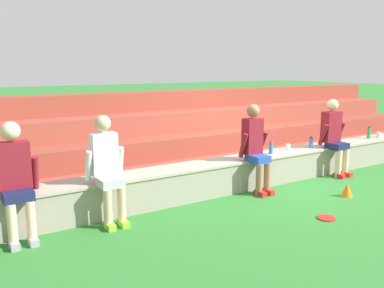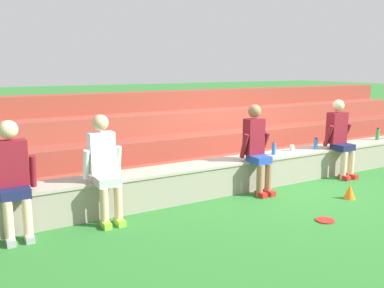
{
  "view_description": "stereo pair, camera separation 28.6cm",
  "coord_description": "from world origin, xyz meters",
  "px_view_note": "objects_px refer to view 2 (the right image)",
  "views": [
    {
      "loc": [
        -5.04,
        -5.02,
        2.07
      ],
      "look_at": [
        -1.72,
        0.26,
        0.87
      ],
      "focal_mm": 37.81,
      "sensor_mm": 36.0,
      "label": 1
    },
    {
      "loc": [
        -4.79,
        -5.17,
        2.07
      ],
      "look_at": [
        -1.72,
        0.26,
        0.87
      ],
      "focal_mm": 37.81,
      "sensor_mm": 36.0,
      "label": 2
    }
  ],
  "objects_px": {
    "person_right_of_center": "(340,135)",
    "water_bottle_mid_right": "(316,144)",
    "frisbee": "(325,220)",
    "sports_cone": "(350,192)",
    "person_far_left": "(13,175)",
    "water_bottle_mid_left": "(274,149)",
    "person_left_of_center": "(104,165)",
    "water_bottle_center_gap": "(378,134)",
    "plastic_cup_middle": "(292,148)",
    "person_center": "(257,146)"
  },
  "relations": [
    {
      "from": "person_far_left",
      "to": "water_bottle_mid_right",
      "type": "relative_size",
      "value": 6.46
    },
    {
      "from": "person_left_of_center",
      "to": "water_bottle_mid_right",
      "type": "bearing_deg",
      "value": 2.86
    },
    {
      "from": "water_bottle_mid_right",
      "to": "person_right_of_center",
      "type": "bearing_deg",
      "value": -26.89
    },
    {
      "from": "person_far_left",
      "to": "sports_cone",
      "type": "distance_m",
      "value": 4.94
    },
    {
      "from": "sports_cone",
      "to": "person_center",
      "type": "bearing_deg",
      "value": 136.73
    },
    {
      "from": "person_left_of_center",
      "to": "person_center",
      "type": "distance_m",
      "value": 2.57
    },
    {
      "from": "person_left_of_center",
      "to": "person_right_of_center",
      "type": "distance_m",
      "value": 4.57
    },
    {
      "from": "person_center",
      "to": "plastic_cup_middle",
      "type": "relative_size",
      "value": 12.93
    },
    {
      "from": "plastic_cup_middle",
      "to": "frisbee",
      "type": "xyz_separation_m",
      "value": [
        -1.09,
        -1.84,
        -0.57
      ]
    },
    {
      "from": "person_left_of_center",
      "to": "sports_cone",
      "type": "height_order",
      "value": "person_left_of_center"
    },
    {
      "from": "water_bottle_mid_left",
      "to": "water_bottle_center_gap",
      "type": "relative_size",
      "value": 0.89
    },
    {
      "from": "person_right_of_center",
      "to": "plastic_cup_middle",
      "type": "distance_m",
      "value": 0.98
    },
    {
      "from": "water_bottle_mid_left",
      "to": "frisbee",
      "type": "distance_m",
      "value": 1.96
    },
    {
      "from": "person_center",
      "to": "water_bottle_center_gap",
      "type": "xyz_separation_m",
      "value": [
        3.51,
        0.31,
        -0.13
      ]
    },
    {
      "from": "person_far_left",
      "to": "water_bottle_mid_left",
      "type": "relative_size",
      "value": 6.26
    },
    {
      "from": "water_bottle_mid_left",
      "to": "plastic_cup_middle",
      "type": "xyz_separation_m",
      "value": [
        0.5,
        0.07,
        -0.05
      ]
    },
    {
      "from": "person_far_left",
      "to": "frisbee",
      "type": "relative_size",
      "value": 5.74
    },
    {
      "from": "water_bottle_mid_left",
      "to": "frisbee",
      "type": "bearing_deg",
      "value": -108.37
    },
    {
      "from": "person_right_of_center",
      "to": "water_bottle_mid_left",
      "type": "distance_m",
      "value": 1.44
    },
    {
      "from": "person_far_left",
      "to": "water_bottle_mid_left",
      "type": "height_order",
      "value": "person_far_left"
    },
    {
      "from": "person_right_of_center",
      "to": "plastic_cup_middle",
      "type": "bearing_deg",
      "value": 161.27
    },
    {
      "from": "water_bottle_mid_left",
      "to": "plastic_cup_middle",
      "type": "height_order",
      "value": "water_bottle_mid_left"
    },
    {
      "from": "sports_cone",
      "to": "person_far_left",
      "type": "bearing_deg",
      "value": 167.5
    },
    {
      "from": "person_center",
      "to": "sports_cone",
      "type": "xyz_separation_m",
      "value": [
        1.08,
        -1.02,
        -0.66
      ]
    },
    {
      "from": "water_bottle_center_gap",
      "to": "frisbee",
      "type": "height_order",
      "value": "water_bottle_center_gap"
    },
    {
      "from": "frisbee",
      "to": "sports_cone",
      "type": "xyz_separation_m",
      "value": [
        1.07,
        0.49,
        0.1
      ]
    },
    {
      "from": "person_left_of_center",
      "to": "person_far_left",
      "type": "bearing_deg",
      "value": 179.33
    },
    {
      "from": "person_center",
      "to": "person_far_left",
      "type": "bearing_deg",
      "value": 179.35
    },
    {
      "from": "water_bottle_center_gap",
      "to": "plastic_cup_middle",
      "type": "relative_size",
      "value": 2.29
    },
    {
      "from": "person_far_left",
      "to": "person_center",
      "type": "relative_size",
      "value": 0.99
    },
    {
      "from": "person_far_left",
      "to": "sports_cone",
      "type": "relative_size",
      "value": 6.36
    },
    {
      "from": "water_bottle_mid_left",
      "to": "sports_cone",
      "type": "distance_m",
      "value": 1.47
    },
    {
      "from": "water_bottle_center_gap",
      "to": "person_center",
      "type": "bearing_deg",
      "value": -175.02
    },
    {
      "from": "sports_cone",
      "to": "person_left_of_center",
      "type": "bearing_deg",
      "value": 163.99
    },
    {
      "from": "water_bottle_mid_right",
      "to": "frisbee",
      "type": "bearing_deg",
      "value": -132.44
    },
    {
      "from": "person_right_of_center",
      "to": "person_far_left",
      "type": "bearing_deg",
      "value": 179.89
    },
    {
      "from": "person_right_of_center",
      "to": "water_bottle_mid_right",
      "type": "bearing_deg",
      "value": 153.11
    },
    {
      "from": "water_bottle_center_gap",
      "to": "sports_cone",
      "type": "relative_size",
      "value": 1.14
    },
    {
      "from": "water_bottle_mid_left",
      "to": "water_bottle_mid_right",
      "type": "distance_m",
      "value": 1.0
    },
    {
      "from": "water_bottle_mid_left",
      "to": "person_right_of_center",
      "type": "bearing_deg",
      "value": -9.38
    },
    {
      "from": "person_center",
      "to": "frisbee",
      "type": "relative_size",
      "value": 5.83
    },
    {
      "from": "person_left_of_center",
      "to": "water_bottle_mid_left",
      "type": "bearing_deg",
      "value": 4.26
    },
    {
      "from": "person_left_of_center",
      "to": "person_center",
      "type": "xyz_separation_m",
      "value": [
        2.57,
        -0.03,
        0.0
      ]
    },
    {
      "from": "person_far_left",
      "to": "frisbee",
      "type": "bearing_deg",
      "value": -22.63
    },
    {
      "from": "person_right_of_center",
      "to": "frisbee",
      "type": "height_order",
      "value": "person_right_of_center"
    },
    {
      "from": "person_far_left",
      "to": "person_left_of_center",
      "type": "xyz_separation_m",
      "value": [
        1.13,
        -0.01,
        -0.01
      ]
    },
    {
      "from": "person_left_of_center",
      "to": "person_center",
      "type": "height_order",
      "value": "person_center"
    },
    {
      "from": "frisbee",
      "to": "water_bottle_center_gap",
      "type": "bearing_deg",
      "value": 27.34
    },
    {
      "from": "person_far_left",
      "to": "water_bottle_mid_right",
      "type": "distance_m",
      "value": 5.3
    },
    {
      "from": "person_left_of_center",
      "to": "person_right_of_center",
      "type": "height_order",
      "value": "person_right_of_center"
    }
  ]
}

